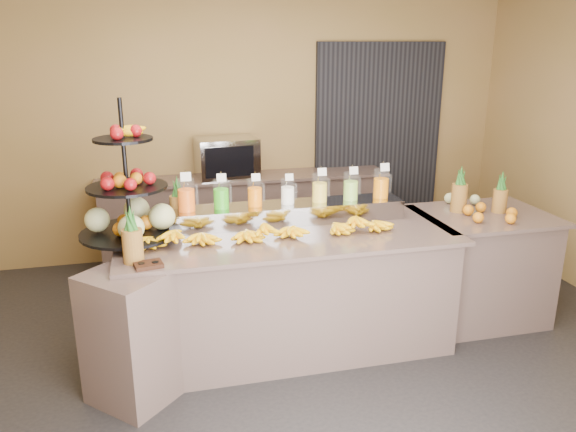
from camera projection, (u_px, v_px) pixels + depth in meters
name	position (u px, v px, depth m)	size (l,w,h in m)	color
ground	(298.00, 365.00, 4.16)	(6.00, 6.00, 0.00)	black
room_envelope	(297.00, 98.00, 4.38)	(6.04, 5.02, 2.82)	olive
buffet_counter	(275.00, 295.00, 4.24)	(2.75, 1.25, 0.93)	gray
right_counter	(479.00, 266.00, 4.79)	(1.08, 0.88, 0.93)	gray
back_ledge	(245.00, 217.00, 6.11)	(3.10, 0.55, 0.93)	gray
pitcher_tray	(288.00, 213.00, 4.42)	(1.85, 0.30, 0.15)	gray
juice_pitcher_orange_a	(186.00, 197.00, 4.18)	(0.13, 0.14, 0.32)	silver
juice_pitcher_green	(221.00, 196.00, 4.25)	(0.12, 0.13, 0.29)	silver
juice_pitcher_orange_b	(255.00, 194.00, 4.31)	(0.11, 0.12, 0.28)	silver
juice_pitcher_milk	(288.00, 193.00, 4.37)	(0.11, 0.11, 0.26)	silver
juice_pitcher_lemon	(320.00, 189.00, 4.43)	(0.12, 0.13, 0.29)	silver
juice_pitcher_lime	(351.00, 188.00, 4.49)	(0.12, 0.12, 0.29)	silver
juice_pitcher_orange_c	(381.00, 185.00, 4.54)	(0.13, 0.13, 0.31)	silver
banana_heap	(267.00, 229.00, 4.08)	(1.87, 0.17, 0.16)	yellow
fruit_stand	(136.00, 206.00, 3.98)	(0.84, 0.84, 1.01)	black
condiment_caddy	(148.00, 265.00, 3.55)	(0.17, 0.13, 0.03)	black
pineapple_left_a	(132.00, 242.00, 3.59)	(0.13, 0.13, 0.38)	brown
pineapple_left_b	(178.00, 207.00, 4.31)	(0.13, 0.13, 0.40)	brown
right_fruit_pile	(483.00, 206.00, 4.59)	(0.45, 0.43, 0.24)	brown
oven_warmer	(227.00, 158.00, 5.87)	(0.62, 0.43, 0.41)	gray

